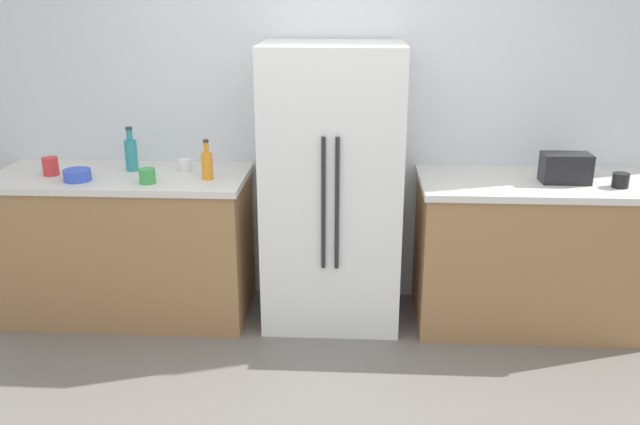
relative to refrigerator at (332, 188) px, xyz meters
name	(u,v)px	position (x,y,z in m)	size (l,w,h in m)	color
kitchen_back_panel	(329,68)	(-0.04, 0.38, 0.67)	(4.77, 0.10, 3.05)	silver
counter_left	(126,244)	(-1.30, -0.01, -0.39)	(1.55, 0.68, 0.92)	#9E7247
counter_right	(530,253)	(1.22, -0.01, -0.39)	(1.39, 0.68, 0.92)	#9E7247
refrigerator	(332,188)	(0.00, 0.00, 0.00)	(0.82, 0.64, 1.71)	white
toaster	(566,168)	(1.36, -0.04, 0.15)	(0.28, 0.15, 0.17)	black
bottle_a	(131,153)	(-1.25, 0.08, 0.18)	(0.08, 0.08, 0.27)	teal
bottle_b	(207,164)	(-0.74, -0.09, 0.16)	(0.07, 0.07, 0.24)	orange
cup_a	(621,180)	(1.65, -0.13, 0.11)	(0.09, 0.09, 0.08)	black
cup_b	(184,165)	(-0.92, 0.09, 0.10)	(0.08, 0.08, 0.07)	white
cup_c	(51,166)	(-1.70, -0.05, 0.12)	(0.09, 0.09, 0.11)	red
cup_d	(147,176)	(-1.07, -0.19, 0.11)	(0.09, 0.09, 0.09)	green
bowl_a	(77,175)	(-1.49, -0.16, 0.10)	(0.16, 0.16, 0.07)	blue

